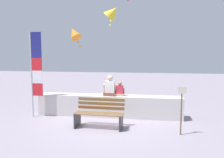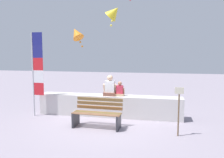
{
  "view_description": "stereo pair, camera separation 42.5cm",
  "coord_description": "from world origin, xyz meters",
  "views": [
    {
      "loc": [
        1.39,
        -7.19,
        2.29
      ],
      "look_at": [
        0.11,
        0.87,
        1.37
      ],
      "focal_mm": 36.69,
      "sensor_mm": 36.0,
      "label": 1
    },
    {
      "loc": [
        1.81,
        -7.12,
        2.29
      ],
      "look_at": [
        0.11,
        0.87,
        1.37
      ],
      "focal_mm": 36.69,
      "sensor_mm": 36.0,
      "label": 2
    }
  ],
  "objects": [
    {
      "name": "ground_plane",
      "position": [
        0.0,
        0.0,
        0.0
      ],
      "size": [
        40.0,
        40.0,
        0.0
      ],
      "primitive_type": "plane",
      "color": "gray"
    },
    {
      "name": "seawall_ledge",
      "position": [
        0.0,
        0.87,
        0.39
      ],
      "size": [
        5.22,
        0.59,
        0.77
      ],
      "primitive_type": "cube",
      "color": "beige",
      "rests_on": "ground"
    },
    {
      "name": "park_bench",
      "position": [
        -0.08,
        -0.41,
        0.41
      ],
      "size": [
        1.53,
        0.67,
        0.88
      ],
      "color": "#906444",
      "rests_on": "ground"
    },
    {
      "name": "person_adult",
      "position": [
        0.04,
        0.85,
        1.06
      ],
      "size": [
        0.49,
        0.36,
        0.75
      ],
      "color": "brown",
      "rests_on": "seawall_ledge"
    },
    {
      "name": "person_child",
      "position": [
        0.4,
        0.85,
        0.97
      ],
      "size": [
        0.34,
        0.25,
        0.52
      ],
      "color": "tan",
      "rests_on": "seawall_ledge"
    },
    {
      "name": "flag_banner",
      "position": [
        -2.57,
        0.36,
        1.77
      ],
      "size": [
        0.43,
        0.05,
        3.03
      ],
      "color": "#B7B7BC",
      "rests_on": "ground"
    },
    {
      "name": "kite_orange",
      "position": [
        -1.67,
        2.09,
        3.12
      ],
      "size": [
        0.81,
        0.74,
        0.91
      ],
      "color": "orange"
    },
    {
      "name": "kite_yellow",
      "position": [
        -0.03,
        1.89,
        3.89
      ],
      "size": [
        0.78,
        0.66,
        0.93
      ],
      "color": "yellow"
    },
    {
      "name": "sign_post",
      "position": [
        2.32,
        -0.71,
        0.81
      ],
      "size": [
        0.24,
        0.04,
        1.37
      ],
      "color": "brown",
      "rests_on": "ground"
    }
  ]
}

